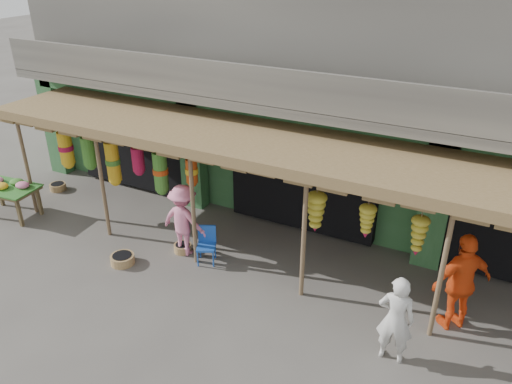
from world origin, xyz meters
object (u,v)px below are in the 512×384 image
at_px(person_front, 396,319).
at_px(person_vendor, 461,282).
at_px(flower_table, 7,188).
at_px(person_shopper, 184,220).
at_px(blue_chair, 207,242).

relative_size(person_front, person_vendor, 0.85).
relative_size(flower_table, person_shopper, 1.01).
xyz_separation_m(person_vendor, person_shopper, (-5.74, -0.24, -0.13)).
distance_m(flower_table, person_vendor, 10.75).
distance_m(person_front, person_shopper, 5.04).
bearing_deg(flower_table, person_front, -8.37).
xyz_separation_m(flower_table, blue_chair, (5.57, 0.56, -0.31)).
height_order(blue_chair, person_front, person_front).
bearing_deg(person_front, person_shopper, -16.82).
xyz_separation_m(flower_table, person_shopper, (4.97, 0.60, 0.06)).
distance_m(flower_table, person_shopper, 5.01).
distance_m(person_front, person_vendor, 1.57).
height_order(flower_table, person_shopper, person_shopper).
relative_size(blue_chair, person_shopper, 0.50).
bearing_deg(blue_chair, flower_table, 161.64).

